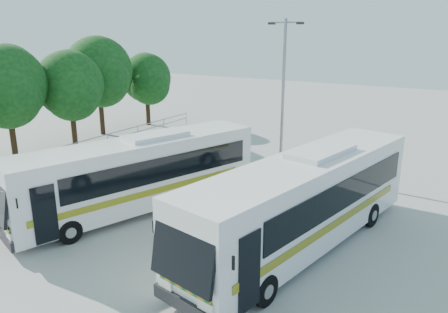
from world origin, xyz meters
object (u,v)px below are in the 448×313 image
Objects in this scene: tree_far_c at (70,84)px; lamppost at (283,90)px; tree_far_b at (7,85)px; tree_far_d at (99,71)px; coach_adjacent at (304,200)px; coach_main at (138,173)px; tree_far_e at (147,78)px.

lamppost is at bearing 9.76° from tree_far_c.
tree_far_d is at bearing 92.23° from tree_far_b.
lamppost reaches higher than coach_adjacent.
tree_far_b is 12.51m from coach_main.
tree_far_d is 0.60× the size of coach_adjacent.
tree_far_e is (0.68, 4.50, -0.93)m from tree_far_d.
tree_far_e is 0.48× the size of coach_adjacent.
tree_far_d reaches higher than coach_main.
tree_far_d is 4.65m from tree_far_e.
coach_adjacent is (18.54, -5.50, -2.42)m from tree_far_c.
tree_far_b is at bearing -152.50° from lamppost.
tree_far_b is at bearing -173.86° from coach_adjacent.
tree_far_e is 15.74m from lamppost.
lamppost is (15.02, 6.33, 0.02)m from tree_far_b.
lamppost is at bearing -4.74° from tree_far_d.
tree_far_b is 7.61m from tree_far_d.
tree_far_e is 18.48m from coach_main.
lamppost is (-4.42, 7.93, 2.75)m from coach_adjacent.
tree_far_b is 0.95× the size of tree_far_d.
tree_far_e is at bearing 155.12° from coach_adjacent.
tree_far_c is 3.93m from tree_far_d.
tree_far_e is at bearing 93.54° from tree_far_c.
tree_far_d is (-0.30, 7.60, 0.25)m from tree_far_b.
coach_main is 9.39m from lamppost.
lamppost is (14.63, -5.77, 0.70)m from tree_far_e.
lamppost is (14.12, 2.43, 0.33)m from tree_far_c.
lamppost reaches higher than tree_far_c.
tree_far_b is at bearing -91.83° from tree_far_e.
coach_main is (11.11, -6.00, -2.52)m from tree_far_c.
tree_far_b reaches higher than coach_adjacent.
coach_adjacent is at bearing 22.30° from coach_main.
coach_main is at bearing -165.26° from coach_adjacent.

